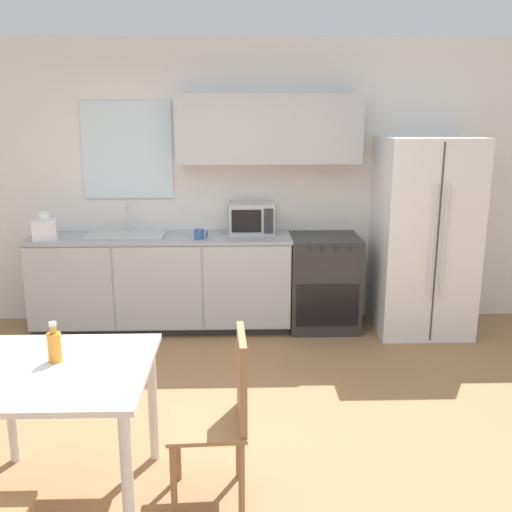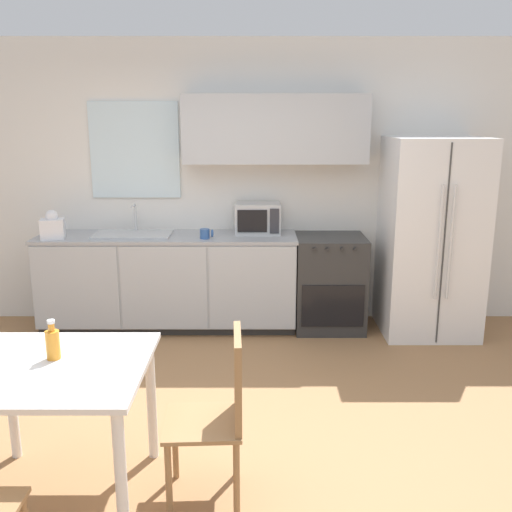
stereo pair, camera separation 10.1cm
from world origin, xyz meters
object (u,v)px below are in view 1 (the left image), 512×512
oven_range (323,282)px  refrigerator (423,236)px  dining_chair_side (226,406)px  drink_bottle (55,346)px  dining_table (57,389)px  coffee_mug (200,234)px  microwave (252,218)px

oven_range → refrigerator: 1.02m
dining_chair_side → drink_bottle: bearing=83.5°
drink_bottle → dining_table: bearing=-76.1°
oven_range → dining_chair_side: (-0.88, -2.53, 0.09)m
coffee_mug → drink_bottle: size_ratio=0.57×
oven_range → drink_bottle: (-1.75, -2.47, 0.41)m
oven_range → dining_chair_side: size_ratio=0.96×
coffee_mug → dining_table: size_ratio=0.13×
dining_chair_side → coffee_mug: bearing=4.1°
dining_table → drink_bottle: drink_bottle is taller
coffee_mug → dining_chair_side: bearing=-83.3°
coffee_mug → dining_table: 2.50m
drink_bottle → oven_range: bearing=54.8°
dining_table → drink_bottle: (-0.02, 0.08, 0.20)m
oven_range → dining_chair_side: dining_chair_side is taller
oven_range → refrigerator: refrigerator is taller
oven_range → refrigerator: (0.91, -0.08, 0.46)m
dining_table → microwave: bearing=68.6°
refrigerator → drink_bottle: 3.57m
dining_chair_side → drink_bottle: 0.93m
refrigerator → microwave: bearing=173.1°
oven_range → dining_table: bearing=-124.1°
microwave → refrigerator: bearing=-6.9°
refrigerator → dining_table: bearing=-136.8°
coffee_mug → dining_table: (-0.57, -2.41, -0.30)m
refrigerator → drink_bottle: (-2.66, -2.39, -0.05)m
refrigerator → drink_bottle: size_ratio=8.53×
refrigerator → coffee_mug: size_ratio=14.85×
oven_range → coffee_mug: bearing=-173.2°
oven_range → coffee_mug: 1.27m
dining_chair_side → dining_table: bearing=88.8°
oven_range → refrigerator: size_ratio=0.49×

